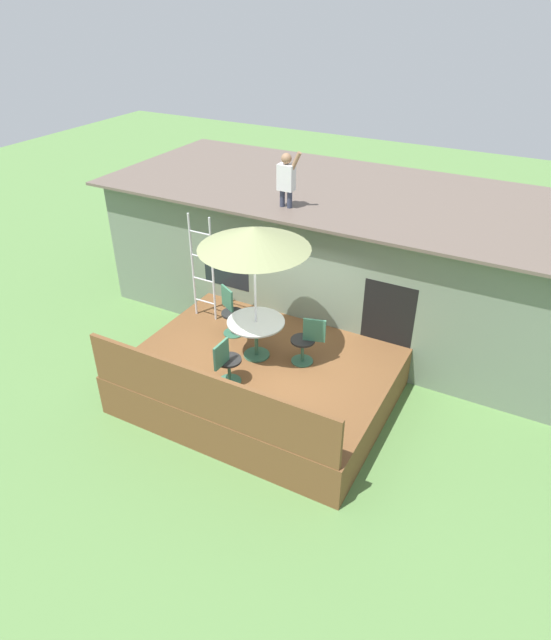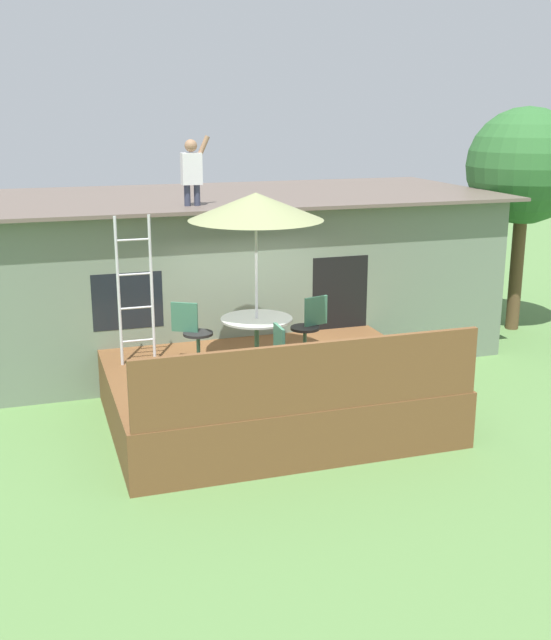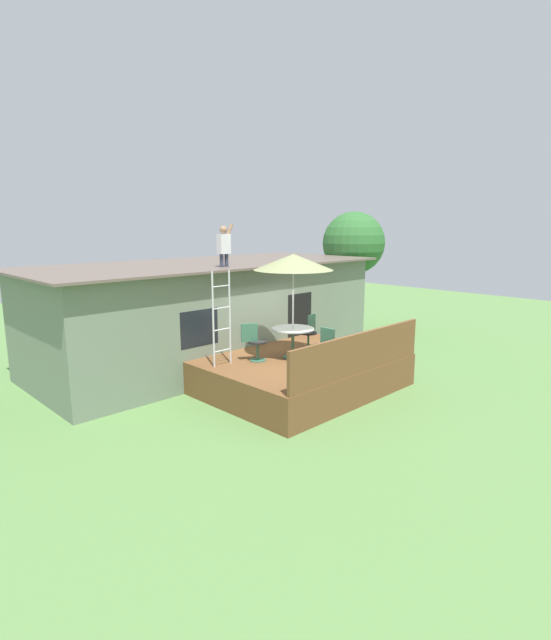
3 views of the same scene
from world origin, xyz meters
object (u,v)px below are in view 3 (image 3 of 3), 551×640
step_ladder (222,319)px  patio_umbrella (293,262)px  person_figure (224,243)px  patio_table (293,335)px  backyard_tree (354,244)px  patio_chair_near (323,347)px  patio_chair_right (310,333)px  patio_chair_left (255,342)px

step_ladder → patio_umbrella: bearing=-23.8°
step_ladder → person_figure: person_figure is taller
patio_table → backyard_tree: bearing=25.2°
backyard_tree → patio_chair_near: bearing=-148.2°
person_figure → patio_chair_right: (1.35, -1.79, -2.29)m
patio_umbrella → person_figure: size_ratio=2.29×
step_ladder → backyard_tree: size_ratio=0.49×
patio_table → patio_chair_left: 0.97m
patio_umbrella → patio_chair_near: (-0.02, -0.98, -1.89)m
patio_chair_near → step_ladder: bearing=44.5°
patio_chair_right → patio_umbrella: bearing=-0.0°
patio_table → person_figure: 3.00m
patio_chair_right → backyard_tree: bearing=-168.8°
person_figure → patio_chair_near: bearing=-81.7°
step_ladder → backyard_tree: (8.09, 2.33, 1.42)m
patio_chair_right → backyard_tree: 6.57m
backyard_tree → patio_chair_left: bearing=-160.5°
patio_chair_near → person_figure: bearing=9.3°
patio_chair_near → backyard_tree: backyard_tree is taller
patio_chair_left → backyard_tree: bearing=48.6°
patio_chair_left → patio_chair_right: 1.75m
patio_table → patio_chair_near: patio_chair_near is taller
patio_table → person_figure: person_figure is taller
person_figure → patio_chair_near: size_ratio=1.21×
patio_chair_left → step_ladder: bearing=-168.5°
patio_chair_right → backyard_tree: (5.57, 2.80, 2.06)m
step_ladder → person_figure: (1.16, 1.32, 1.64)m
patio_chair_near → patio_umbrella: bearing=0.0°
step_ladder → person_figure: 2.41m
step_ladder → backyard_tree: backyard_tree is taller
patio_chair_left → patio_table: bearing=0.0°
patio_umbrella → patio_chair_near: 2.13m
person_figure → patio_chair_near: (0.44, -3.01, -2.29)m
patio_chair_right → patio_chair_near: same height
patio_table → backyard_tree: (6.47, 3.05, 1.93)m
patio_umbrella → patio_chair_left: 2.12m
patio_chair_left → patio_umbrella: bearing=0.0°
step_ladder → person_figure: bearing=48.6°
step_ladder → patio_chair_near: step_ladder is taller
patio_chair_near → backyard_tree: size_ratio=0.20×
patio_table → backyard_tree: backyard_tree is taller
patio_umbrella → person_figure: (-0.46, 2.04, 0.40)m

